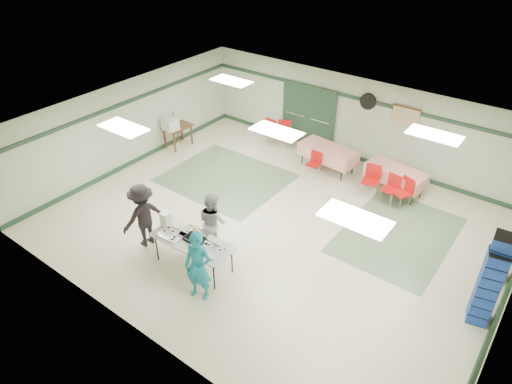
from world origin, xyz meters
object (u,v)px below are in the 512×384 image
Objects in this scene: crate_stack_blue_a at (491,279)px; crate_stack_red at (501,258)px; chair_loose_a at (284,131)px; broom at (176,128)px; crate_stack_blue_b at (487,288)px; volunteer_dark at (143,215)px; printer_table at (178,129)px; chair_b at (372,177)px; chair_loose_b at (269,129)px; serving_table at (193,242)px; volunteer_teal at (198,266)px; dining_table_b at (328,153)px; dining_table_a at (396,175)px; office_printer at (170,124)px; chair_c at (405,190)px; volunteer_grey at (213,222)px; chair_d at (314,161)px; chair_a at (392,186)px.

crate_stack_red is (0.00, 1.47, -0.50)m from crate_stack_blue_a.
broom reaches higher than chair_loose_a.
crate_stack_red is 1.64m from crate_stack_blue_b.
volunteer_dark is 5.21m from printer_table.
broom is (-6.63, -1.10, 0.07)m from chair_b.
volunteer_dark reaches higher than crate_stack_red.
crate_stack_blue_a is 2.16× the size of printer_table.
volunteer_dark reaches higher than chair_loose_b.
volunteer_teal reaches higher than serving_table.
crate_stack_blue_a is 1.17× the size of crate_stack_blue_b.
chair_loose_a is at bearing 152.33° from crate_stack_blue_a.
dining_table_b is at bearing 147.05° from crate_stack_blue_b.
dining_table_a is at bearing 132.67° from crate_stack_blue_b.
crate_stack_blue_b is 10.47m from printer_table.
dining_table_a is 7.23m from printer_table.
chair_b is at bearing -38.95° from chair_loose_a.
office_printer reaches higher than serving_table.
chair_c is (2.19, 5.84, -0.28)m from volunteer_teal.
chair_loose_a reaches higher than printer_table.
volunteer_dark reaches higher than chair_c.
dining_table_b is (-0.51, 6.41, -0.26)m from volunteer_teal.
dining_table_b is 1.96× the size of printer_table.
crate_stack_blue_a is (5.70, 2.39, 0.32)m from serving_table.
volunteer_grey reaches higher than chair_loose_a.
volunteer_teal is 5.88m from chair_d.
chair_loose_b is at bearing 179.96° from dining_table_b.
chair_loose_a is at bearing -167.88° from chair_c.
volunteer_grey reaches higher than chair_d.
office_printer reaches higher than chair_d.
crate_stack_blue_a is (5.47, -3.42, 0.47)m from dining_table_b.
chair_loose_b is (-0.68, 6.18, -0.28)m from volunteer_dark.
volunteer_teal is at bearing -78.79° from dining_table_b.
crate_stack_red is (7.91, -2.23, -0.01)m from chair_loose_b.
chair_a is 3.42m from crate_stack_red.
volunteer_grey reaches higher than chair_loose_b.
chair_b is 4.00m from crate_stack_red.
crate_stack_blue_b is at bearing -9.24° from broom.
crate_stack_blue_a is at bearing -90.00° from crate_stack_red.
chair_loose_a is at bearing 152.64° from chair_d.
dining_table_a is 4.20m from chair_loose_a.
dining_table_a is 2.41m from chair_d.
office_printer is (-10.30, 1.43, -0.11)m from crate_stack_blue_a.
chair_c is (0.98, -0.01, -0.03)m from chair_b.
broom reaches higher than dining_table_b.
broom is (-4.91, -1.66, 0.08)m from dining_table_b.
volunteer_dark is at bearing -105.18° from chair_c.
chair_c reaches higher than chair_a.
volunteer_teal is 1.61m from volunteer_grey.
crate_stack_red is at bearing -28.77° from chair_b.
chair_d is at bearing 152.07° from crate_stack_blue_b.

